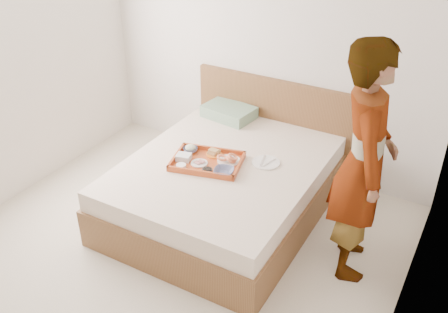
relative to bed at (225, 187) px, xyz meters
name	(u,v)px	position (x,y,z in m)	size (l,w,h in m)	color
ground	(148,274)	(-0.12, -1.00, -0.27)	(3.50, 4.00, 0.01)	beige
wall_back	(266,41)	(-0.12, 1.00, 1.04)	(3.50, 0.01, 2.60)	silver
wall_right	(411,205)	(1.63, -1.00, 1.04)	(0.01, 4.00, 2.60)	silver
bed	(225,187)	(0.00, 0.00, 0.00)	(1.65, 2.00, 0.53)	brown
headboard	(272,123)	(0.00, 0.97, 0.21)	(1.65, 0.06, 0.95)	brown
pillow	(229,112)	(-0.39, 0.78, 0.32)	(0.49, 0.33, 0.12)	gray
tray	(207,161)	(-0.11, -0.10, 0.29)	(0.58, 0.42, 0.05)	#B84B28
prawn_plate	(229,161)	(0.04, 0.00, 0.29)	(0.20, 0.20, 0.01)	white
navy_bowl_big	(224,171)	(0.10, -0.18, 0.30)	(0.16, 0.16, 0.04)	#181E45
sauce_dish	(207,171)	(-0.03, -0.24, 0.30)	(0.08, 0.08, 0.03)	black
meat_plate	(199,163)	(-0.16, -0.16, 0.29)	(0.14, 0.14, 0.01)	white
bread_plate	(214,154)	(-0.13, 0.03, 0.29)	(0.14, 0.14, 0.01)	orange
salad_bowl	(190,150)	(-0.34, -0.02, 0.30)	(0.13, 0.13, 0.04)	#181E45
plastic_tub	(184,157)	(-0.31, -0.17, 0.31)	(0.12, 0.10, 0.05)	silver
cheese_round	(181,166)	(-0.26, -0.28, 0.30)	(0.08, 0.08, 0.03)	white
dinner_plate	(266,163)	(0.32, 0.16, 0.27)	(0.24, 0.24, 0.01)	white
person	(364,163)	(1.18, -0.09, 0.65)	(0.67, 0.44, 1.84)	white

